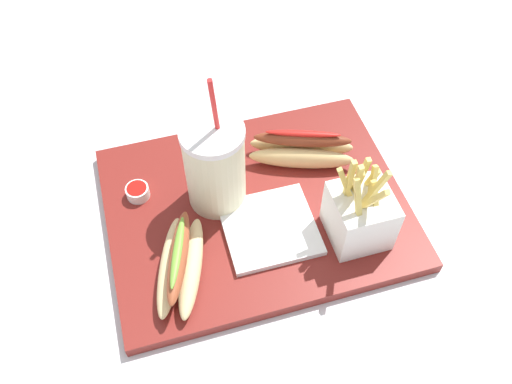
# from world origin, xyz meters

# --- Properties ---
(ground_plane) EXTENTS (2.40, 2.40, 0.02)m
(ground_plane) POSITION_xyz_m (0.00, 0.00, -0.01)
(ground_plane) COLOR silver
(food_tray) EXTENTS (0.45, 0.35, 0.02)m
(food_tray) POSITION_xyz_m (0.00, 0.00, 0.01)
(food_tray) COLOR maroon
(food_tray) RESTS_ON ground_plane
(soda_cup) EXTENTS (0.09, 0.09, 0.24)m
(soda_cup) POSITION_xyz_m (-0.05, 0.03, 0.09)
(soda_cup) COLOR beige
(soda_cup) RESTS_ON food_tray
(fries_basket) EXTENTS (0.08, 0.09, 0.16)m
(fries_basket) POSITION_xyz_m (0.13, -0.09, 0.07)
(fries_basket) COLOR white
(fries_basket) RESTS_ON food_tray
(hot_dog_1) EXTENTS (0.17, 0.11, 0.07)m
(hot_dog_1) POSITION_xyz_m (0.09, 0.07, 0.05)
(hot_dog_1) COLOR #DBB775
(hot_dog_1) RESTS_ON food_tray
(hot_dog_2) EXTENTS (0.11, 0.17, 0.06)m
(hot_dog_2) POSITION_xyz_m (-0.13, -0.08, 0.04)
(hot_dog_2) COLOR #E5C689
(hot_dog_2) RESTS_ON food_tray
(ketchup_cup_1) EXTENTS (0.04, 0.04, 0.02)m
(ketchup_cup_1) POSITION_xyz_m (-0.17, 0.07, 0.03)
(ketchup_cup_1) COLOR white
(ketchup_cup_1) RESTS_ON food_tray
(napkin_stack) EXTENTS (0.13, 0.13, 0.01)m
(napkin_stack) POSITION_xyz_m (0.01, -0.05, 0.02)
(napkin_stack) COLOR white
(napkin_stack) RESTS_ON food_tray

